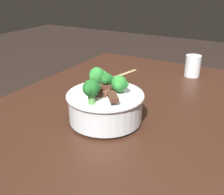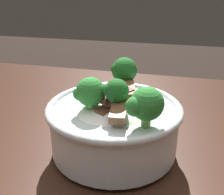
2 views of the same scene
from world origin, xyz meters
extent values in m
cube|color=#381E14|center=(0.49, 0.46, 0.36)|extent=(0.08, 0.08, 0.73)
cylinder|color=silver|center=(0.12, -0.13, 0.79)|extent=(0.11, 0.11, 0.01)
cylinder|color=silver|center=(0.12, -0.13, 0.83)|extent=(0.21, 0.21, 0.08)
torus|color=silver|center=(0.12, -0.13, 0.87)|extent=(0.22, 0.22, 0.01)
ellipsoid|color=white|center=(0.12, -0.13, 0.84)|extent=(0.19, 0.19, 0.07)
cube|color=#4C2B1E|center=(0.15, -0.08, 0.88)|extent=(0.06, 0.05, 0.01)
cube|color=#4C2B1E|center=(0.13, -0.15, 0.87)|extent=(0.07, 0.06, 0.02)
cube|color=#563323|center=(0.11, -0.13, 0.89)|extent=(0.06, 0.05, 0.01)
cube|color=brown|center=(0.15, -0.14, 0.89)|extent=(0.07, 0.05, 0.02)
cube|color=#563323|center=(0.10, -0.13, 0.88)|extent=(0.06, 0.05, 0.01)
cube|color=brown|center=(0.07, -0.15, 0.88)|extent=(0.05, 0.03, 0.02)
cube|color=#563323|center=(0.12, -0.12, 0.88)|extent=(0.07, 0.03, 0.02)
cylinder|color=#5B9947|center=(0.19, -0.13, 0.88)|extent=(0.02, 0.02, 0.03)
sphere|color=#1E6023|center=(0.19, -0.13, 0.91)|extent=(0.05, 0.05, 0.05)
sphere|color=#1E6023|center=(0.20, -0.13, 0.91)|extent=(0.03, 0.03, 0.03)
sphere|color=#1E6023|center=(0.18, -0.12, 0.91)|extent=(0.02, 0.02, 0.02)
cylinder|color=#6BA84C|center=(0.10, -0.09, 0.88)|extent=(0.01, 0.01, 0.02)
sphere|color=#2D8433|center=(0.10, -0.09, 0.90)|extent=(0.05, 0.05, 0.05)
sphere|color=#2D8433|center=(0.11, -0.09, 0.90)|extent=(0.03, 0.03, 0.03)
sphere|color=#2D8433|center=(0.09, -0.08, 0.90)|extent=(0.02, 0.02, 0.02)
cylinder|color=#7AB256|center=(0.10, -0.14, 0.88)|extent=(0.01, 0.01, 0.03)
sphere|color=#1E6023|center=(0.10, -0.14, 0.91)|extent=(0.04, 0.04, 0.04)
sphere|color=#1E6023|center=(0.11, -0.13, 0.91)|extent=(0.02, 0.02, 0.02)
sphere|color=#1E6023|center=(0.09, -0.13, 0.91)|extent=(0.02, 0.02, 0.02)
cylinder|color=#7AB256|center=(0.07, -0.19, 0.88)|extent=(0.01, 0.01, 0.02)
sphere|color=#2D8433|center=(0.07, -0.19, 0.90)|extent=(0.05, 0.05, 0.05)
sphere|color=#2D8433|center=(0.09, -0.19, 0.90)|extent=(0.02, 0.02, 0.02)
sphere|color=#2D8433|center=(0.06, -0.17, 0.90)|extent=(0.03, 0.03, 0.03)
camera|label=1|loc=(0.73, 0.24, 1.17)|focal=43.61mm
camera|label=2|loc=(-0.26, -0.22, 1.05)|focal=41.85mm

